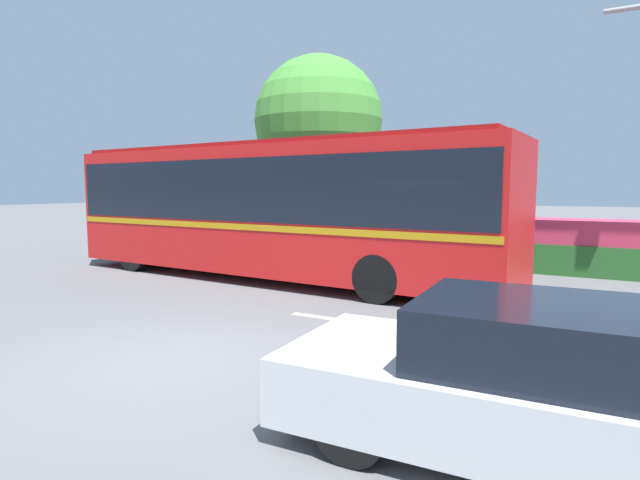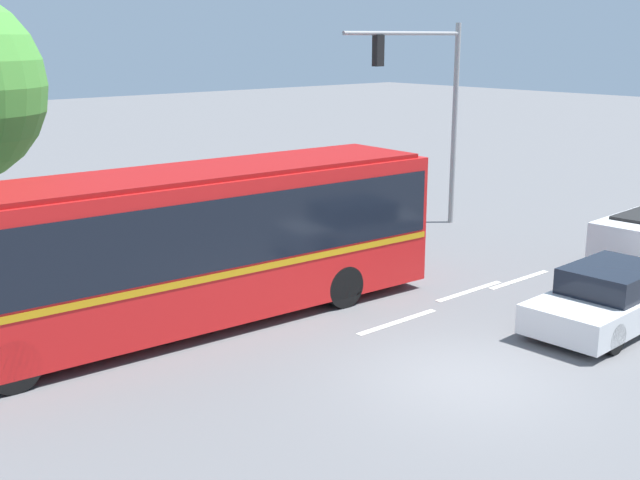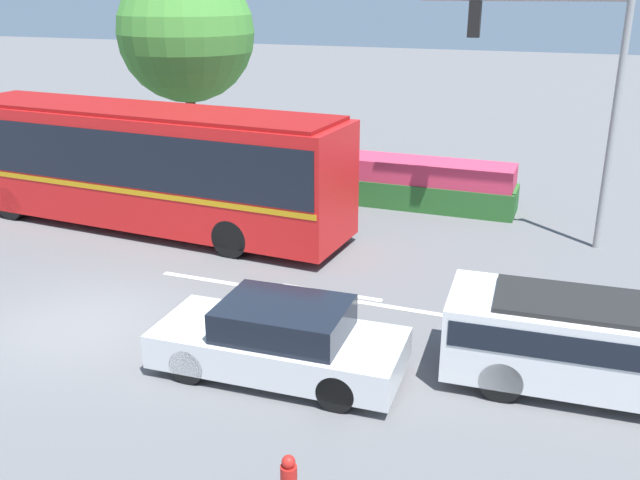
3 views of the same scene
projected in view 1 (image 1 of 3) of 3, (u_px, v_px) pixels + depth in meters
name	position (u px, v px, depth m)	size (l,w,h in m)	color
ground_plane	(175.00, 360.00, 6.76)	(140.00, 140.00, 0.00)	#5B5B5E
city_bus	(273.00, 203.00, 12.77)	(12.15, 3.29, 3.41)	red
sedan_foreground	(541.00, 385.00, 4.27)	(4.48, 2.02, 1.35)	silver
flowering_hedge	(502.00, 243.00, 14.66)	(10.03, 1.51, 1.47)	#286028
street_tree_left	(318.00, 121.00, 19.63)	(4.99, 4.99, 7.43)	brown
lane_stripe_near	(540.00, 342.00, 7.57)	(2.40, 0.16, 0.01)	silver
lane_stripe_far	(352.00, 322.00, 8.69)	(2.40, 0.16, 0.01)	silver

